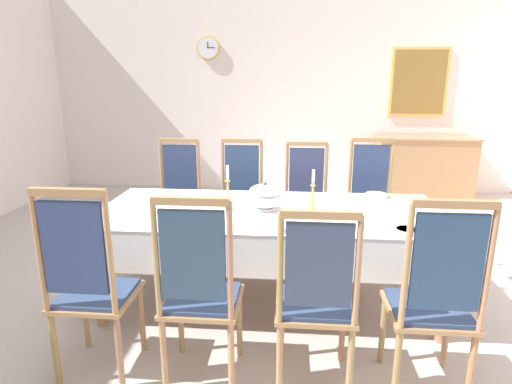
{
  "coord_description": "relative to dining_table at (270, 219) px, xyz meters",
  "views": [
    {
      "loc": [
        0.16,
        -3.26,
        1.72
      ],
      "look_at": [
        -0.11,
        -0.18,
        0.89
      ],
      "focal_mm": 29.41,
      "sensor_mm": 36.0,
      "label": 1
    }
  ],
  "objects": [
    {
      "name": "tablecloth",
      "position": [
        0.0,
        -0.0,
        0.01
      ],
      "size": [
        2.6,
        1.1,
        0.3
      ],
      "color": "white",
      "rests_on": "dining_table"
    },
    {
      "name": "chair_north_b",
      "position": [
        -0.34,
        0.95,
        -0.11
      ],
      "size": [
        0.44,
        0.42,
        1.16
      ],
      "rotation": [
        0.0,
        0.0,
        3.14
      ],
      "color": "#AA7449",
      "rests_on": "ground"
    },
    {
      "name": "chair_south_d",
      "position": [
        0.93,
        -0.95,
        -0.1
      ],
      "size": [
        0.44,
        0.42,
        1.17
      ],
      "color": "#9A7E4F",
      "rests_on": "ground"
    },
    {
      "name": "dining_table",
      "position": [
        0.0,
        0.0,
        0.0
      ],
      "size": [
        2.58,
        1.08,
        0.76
      ],
      "color": "#9F7C4F",
      "rests_on": "ground"
    },
    {
      "name": "chair_south_a",
      "position": [
        -0.98,
        -0.95,
        -0.1
      ],
      "size": [
        0.44,
        0.42,
        1.19
      ],
      "color": "#A08255",
      "rests_on": "ground"
    },
    {
      "name": "chair_south_c",
      "position": [
        0.31,
        -0.95,
        -0.12
      ],
      "size": [
        0.44,
        0.42,
        1.1
      ],
      "color": "#A77051",
      "rests_on": "ground"
    },
    {
      "name": "mounted_clock",
      "position": [
        -1.15,
        3.6,
        1.5
      ],
      "size": [
        0.35,
        0.06,
        0.35
      ],
      "color": "#D1B251"
    },
    {
      "name": "spoon_primary",
      "position": [
        0.98,
        0.43,
        0.08
      ],
      "size": [
        0.04,
        0.18,
        0.01
      ],
      "rotation": [
        0.0,
        0.0,
        0.09
      ],
      "color": "gold",
      "rests_on": "tablecloth"
    },
    {
      "name": "chair_north_d",
      "position": [
        0.93,
        0.95,
        -0.1
      ],
      "size": [
        0.44,
        0.42,
        1.18
      ],
      "rotation": [
        0.0,
        0.0,
        3.14
      ],
      "color": "tan",
      "rests_on": "ground"
    },
    {
      "name": "spoon_secondary",
      "position": [
        -0.19,
        0.41,
        0.08
      ],
      "size": [
        0.06,
        0.17,
        0.01
      ],
      "rotation": [
        0.0,
        0.0,
        -0.27
      ],
      "color": "gold",
      "rests_on": "tablecloth"
    },
    {
      "name": "bowl_far_left",
      "position": [
        0.12,
        -0.42,
        0.1
      ],
      "size": [
        0.2,
        0.2,
        0.04
      ],
      "color": "silver",
      "rests_on": "tablecloth"
    },
    {
      "name": "bowl_near_left",
      "position": [
        0.87,
        0.41,
        0.1
      ],
      "size": [
        0.18,
        0.18,
        0.04
      ],
      "color": "silver",
      "rests_on": "tablecloth"
    },
    {
      "name": "candlestick_west",
      "position": [
        -0.32,
        0.0,
        0.21
      ],
      "size": [
        0.07,
        0.07,
        0.34
      ],
      "color": "gold",
      "rests_on": "tablecloth"
    },
    {
      "name": "sideboard",
      "position": [
        2.15,
        3.36,
        -0.24
      ],
      "size": [
        1.44,
        0.48,
        0.9
      ],
      "rotation": [
        0.0,
        0.0,
        3.14
      ],
      "color": "#A3784E",
      "rests_on": "ground"
    },
    {
      "name": "ground",
      "position": [
        0.0,
        0.23,
        -0.71
      ],
      "size": [
        7.23,
        6.82,
        0.04
      ],
      "primitive_type": "cube",
      "color": "#BBB0A9"
    },
    {
      "name": "candlestick_east",
      "position": [
        0.32,
        0.0,
        0.2
      ],
      "size": [
        0.07,
        0.07,
        0.32
      ],
      "color": "gold",
      "rests_on": "tablecloth"
    },
    {
      "name": "soup_tureen",
      "position": [
        -0.04,
        0.0,
        0.18
      ],
      "size": [
        0.27,
        0.27,
        0.22
      ],
      "color": "silver",
      "rests_on": "tablecloth"
    },
    {
      "name": "back_wall",
      "position": [
        0.0,
        3.67,
        0.9
      ],
      "size": [
        7.23,
        0.08,
        3.18
      ],
      "primitive_type": "cube",
      "color": "silver",
      "rests_on": "ground"
    },
    {
      "name": "chair_south_b",
      "position": [
        -0.34,
        -0.95,
        -0.11
      ],
      "size": [
        0.44,
        0.42,
        1.16
      ],
      "color": "#A18150",
      "rests_on": "ground"
    },
    {
      "name": "bowl_far_right",
      "position": [
        0.9,
        -0.43,
        0.09
      ],
      "size": [
        0.16,
        0.16,
        0.03
      ],
      "color": "silver",
      "rests_on": "tablecloth"
    },
    {
      "name": "bowl_near_right",
      "position": [
        -0.09,
        0.39,
        0.09
      ],
      "size": [
        0.16,
        0.16,
        0.03
      ],
      "color": "silver",
      "rests_on": "tablecloth"
    },
    {
      "name": "chair_north_c",
      "position": [
        0.31,
        0.95,
        -0.11
      ],
      "size": [
        0.44,
        0.42,
        1.14
      ],
      "rotation": [
        0.0,
        0.0,
        3.14
      ],
      "color": "#9E7B46",
      "rests_on": "ground"
    },
    {
      "name": "chair_north_a",
      "position": [
        -0.98,
        0.95,
        -0.11
      ],
      "size": [
        0.44,
        0.42,
        1.15
      ],
      "rotation": [
        0.0,
        0.0,
        3.14
      ],
      "color": "#A17747",
      "rests_on": "ground"
    },
    {
      "name": "framed_painting",
      "position": [
        2.02,
        3.61,
        1.0
      ],
      "size": [
        0.83,
        0.05,
        1.0
      ],
      "color": "#D1B251"
    }
  ]
}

